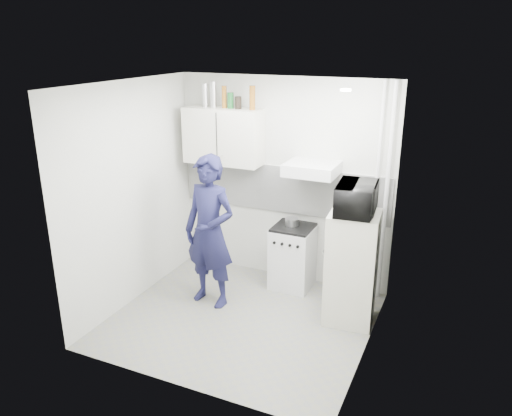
% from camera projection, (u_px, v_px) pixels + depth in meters
% --- Properties ---
extents(floor, '(2.80, 2.80, 0.00)m').
position_uv_depth(floor, '(241.00, 319.00, 5.65)').
color(floor, slate).
rests_on(floor, ground).
extents(ceiling, '(2.80, 2.80, 0.00)m').
position_uv_depth(ceiling, '(239.00, 84.00, 4.80)').
color(ceiling, white).
rests_on(ceiling, wall_back).
extents(wall_back, '(2.80, 0.00, 2.80)m').
position_uv_depth(wall_back, '(283.00, 181.00, 6.30)').
color(wall_back, beige).
rests_on(wall_back, floor).
extents(wall_left, '(0.00, 2.60, 2.60)m').
position_uv_depth(wall_left, '(131.00, 195.00, 5.77)').
color(wall_left, beige).
rests_on(wall_left, floor).
extents(wall_right, '(0.00, 2.60, 2.60)m').
position_uv_depth(wall_right, '(374.00, 232.00, 4.69)').
color(wall_right, beige).
rests_on(wall_right, floor).
extents(person, '(0.71, 0.51, 1.80)m').
position_uv_depth(person, '(210.00, 232.00, 5.75)').
color(person, '#151638').
rests_on(person, floor).
extents(stove, '(0.49, 0.49, 0.79)m').
position_uv_depth(stove, '(293.00, 257.00, 6.29)').
color(stove, silver).
rests_on(stove, floor).
extents(fridge, '(0.57, 0.57, 1.27)m').
position_uv_depth(fridge, '(352.00, 268.00, 5.47)').
color(fridge, beige).
rests_on(fridge, floor).
extents(stove_top, '(0.47, 0.47, 0.03)m').
position_uv_depth(stove_top, '(293.00, 227.00, 6.16)').
color(stove_top, black).
rests_on(stove_top, stove).
extents(saucepan, '(0.17, 0.17, 0.09)m').
position_uv_depth(saucepan, '(292.00, 222.00, 6.18)').
color(saucepan, silver).
rests_on(saucepan, stove_top).
extents(microwave, '(0.62, 0.45, 0.32)m').
position_uv_depth(microwave, '(356.00, 199.00, 5.21)').
color(microwave, black).
rests_on(microwave, fridge).
extents(bottle_b, '(0.07, 0.07, 0.29)m').
position_uv_depth(bottle_b, '(205.00, 95.00, 6.20)').
color(bottle_b, silver).
rests_on(bottle_b, upper_cabinet).
extents(bottle_c, '(0.08, 0.08, 0.31)m').
position_uv_depth(bottle_c, '(213.00, 95.00, 6.15)').
color(bottle_c, silver).
rests_on(bottle_c, upper_cabinet).
extents(bottle_d, '(0.06, 0.06, 0.27)m').
position_uv_depth(bottle_d, '(224.00, 97.00, 6.10)').
color(bottle_d, brown).
rests_on(bottle_d, upper_cabinet).
extents(canister_a, '(0.08, 0.08, 0.19)m').
position_uv_depth(canister_a, '(230.00, 100.00, 6.08)').
color(canister_a, '#144C1E').
rests_on(canister_a, upper_cabinet).
extents(canister_b, '(0.08, 0.08, 0.15)m').
position_uv_depth(canister_b, '(238.00, 103.00, 6.04)').
color(canister_b, black).
rests_on(canister_b, upper_cabinet).
extents(bottle_e, '(0.07, 0.07, 0.29)m').
position_uv_depth(bottle_e, '(252.00, 98.00, 5.95)').
color(bottle_e, brown).
rests_on(bottle_e, upper_cabinet).
extents(upper_cabinet, '(1.00, 0.35, 0.70)m').
position_uv_depth(upper_cabinet, '(223.00, 136.00, 6.26)').
color(upper_cabinet, beige).
rests_on(upper_cabinet, wall_back).
extents(range_hood, '(0.60, 0.50, 0.14)m').
position_uv_depth(range_hood, '(312.00, 169.00, 5.83)').
color(range_hood, silver).
rests_on(range_hood, wall_back).
extents(backsplash, '(2.74, 0.03, 0.60)m').
position_uv_depth(backsplash, '(283.00, 189.00, 6.32)').
color(backsplash, white).
rests_on(backsplash, wall_back).
extents(pipe_a, '(0.05, 0.05, 2.60)m').
position_uv_depth(pipe_a, '(386.00, 196.00, 5.73)').
color(pipe_a, silver).
rests_on(pipe_a, floor).
extents(pipe_b, '(0.04, 0.04, 2.60)m').
position_uv_depth(pipe_b, '(376.00, 195.00, 5.78)').
color(pipe_b, silver).
rests_on(pipe_b, floor).
extents(ceiling_spot_fixture, '(0.10, 0.10, 0.02)m').
position_uv_depth(ceiling_spot_fixture, '(346.00, 90.00, 4.60)').
color(ceiling_spot_fixture, white).
rests_on(ceiling_spot_fixture, ceiling).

